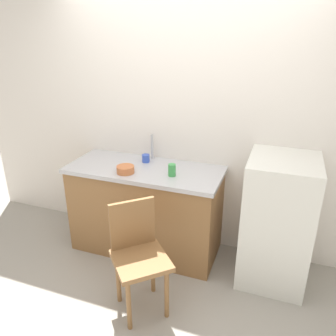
{
  "coord_description": "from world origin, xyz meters",
  "views": [
    {
      "loc": [
        0.89,
        -1.99,
        2.08
      ],
      "look_at": [
        -0.05,
        0.6,
        0.94
      ],
      "focal_mm": 35.58,
      "sensor_mm": 36.0,
      "label": 1
    }
  ],
  "objects_px": {
    "cup_blue": "(146,158)",
    "cup_green": "(172,170)",
    "terracotta_bowl": "(125,169)",
    "refrigerator": "(277,221)",
    "chair": "(138,253)"
  },
  "relations": [
    {
      "from": "cup_green",
      "to": "cup_blue",
      "type": "relative_size",
      "value": 1.43
    },
    {
      "from": "cup_blue",
      "to": "cup_green",
      "type": "bearing_deg",
      "value": -32.9
    },
    {
      "from": "terracotta_bowl",
      "to": "cup_green",
      "type": "height_order",
      "value": "cup_green"
    },
    {
      "from": "terracotta_bowl",
      "to": "cup_blue",
      "type": "xyz_separation_m",
      "value": [
        0.07,
        0.31,
        0.01
      ]
    },
    {
      "from": "terracotta_bowl",
      "to": "cup_blue",
      "type": "relative_size",
      "value": 2.09
    },
    {
      "from": "chair",
      "to": "cup_green",
      "type": "distance_m",
      "value": 0.78
    },
    {
      "from": "cup_green",
      "to": "refrigerator",
      "type": "bearing_deg",
      "value": 5.22
    },
    {
      "from": "terracotta_bowl",
      "to": "cup_blue",
      "type": "distance_m",
      "value": 0.31
    },
    {
      "from": "terracotta_bowl",
      "to": "refrigerator",
      "type": "bearing_deg",
      "value": 6.98
    },
    {
      "from": "refrigerator",
      "to": "chair",
      "type": "bearing_deg",
      "value": -143.37
    },
    {
      "from": "refrigerator",
      "to": "cup_green",
      "type": "distance_m",
      "value": 1.0
    },
    {
      "from": "cup_blue",
      "to": "terracotta_bowl",
      "type": "bearing_deg",
      "value": -102.1
    },
    {
      "from": "cup_green",
      "to": "cup_blue",
      "type": "height_order",
      "value": "cup_green"
    },
    {
      "from": "refrigerator",
      "to": "cup_blue",
      "type": "bearing_deg",
      "value": 173.61
    },
    {
      "from": "cup_green",
      "to": "terracotta_bowl",
      "type": "bearing_deg",
      "value": -169.18
    }
  ]
}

